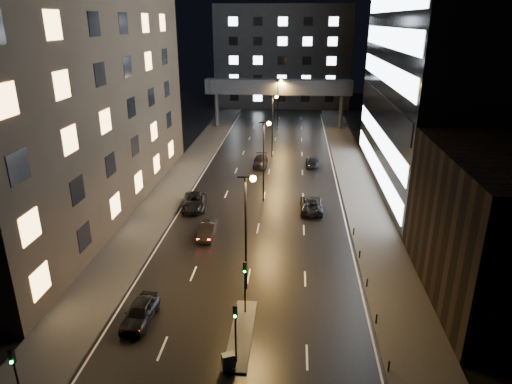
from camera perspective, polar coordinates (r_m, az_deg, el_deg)
ground at (r=68.60m, az=1.64°, el=2.57°), size 160.00×160.00×0.00m
sidewalk_left at (r=65.77m, az=-9.56°, el=1.54°), size 5.00×110.00×0.15m
sidewalk_right at (r=64.34m, az=12.55°, el=0.89°), size 5.00×110.00×0.15m
building_left at (r=55.66m, az=-24.31°, el=17.60°), size 15.00×48.00×40.00m
building_right_low at (r=40.77m, az=28.14°, el=-4.03°), size 10.00×18.00×12.00m
building_right_glass at (r=64.68m, az=25.84°, el=19.82°), size 20.00×36.00×45.00m
building_far at (r=123.45m, az=3.41°, el=16.58°), size 34.00×14.00×25.00m
skybridge at (r=96.04m, az=2.81°, el=12.91°), size 30.00×3.00×10.00m
median_island at (r=34.62m, az=-1.83°, el=-17.25°), size 1.60×8.00×0.15m
traffic_signal_near at (r=34.93m, az=-1.40°, el=-10.83°), size 0.28×0.34×4.40m
traffic_signal_far at (r=30.42m, az=-2.59°, el=-16.24°), size 0.28×0.34×4.40m
traffic_signal_corner at (r=30.58m, az=-27.88°, el=-19.17°), size 0.28×0.34×4.40m
bollard_row at (r=38.43m, az=14.22°, el=-12.98°), size 0.12×25.12×0.90m
streetlight_near at (r=36.44m, az=-1.05°, el=-3.36°), size 1.45×0.50×10.15m
streetlight_mid_a at (r=55.23m, az=1.12°, el=5.11°), size 1.45×0.50×10.15m
streetlight_mid_b at (r=74.66m, az=2.20°, el=9.23°), size 1.45×0.50×10.15m
streetlight_far at (r=94.32m, az=2.84°, el=11.64°), size 1.45×0.50×10.15m
car_away_a at (r=36.48m, az=-14.30°, el=-14.33°), size 2.11×4.81×1.61m
car_away_b at (r=48.13m, az=-6.11°, el=-4.79°), size 1.63×4.46×1.46m
car_away_c at (r=55.52m, az=-7.72°, el=-1.20°), size 3.42×6.15×1.63m
car_away_d at (r=71.02m, az=0.57°, el=3.86°), size 2.14×5.25×1.52m
car_toward_a at (r=54.67m, az=6.94°, el=-1.55°), size 2.65×5.68×1.57m
car_toward_b at (r=71.65m, az=7.04°, el=3.81°), size 2.17×4.92×1.40m
utility_cabinet at (r=31.43m, az=-3.46°, el=-20.40°), size 0.97×0.79×1.14m
cone_a at (r=31.63m, az=-2.75°, el=-21.19°), size 0.41×0.41×0.51m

